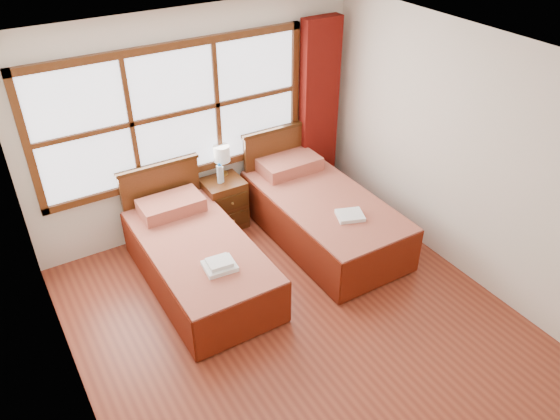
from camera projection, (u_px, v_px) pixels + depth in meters
floor at (302, 329)px, 5.32m from camera, size 4.50×4.50×0.00m
ceiling at (310, 70)px, 3.89m from camera, size 4.50×4.50×0.00m
wall_back at (196, 124)px, 6.21m from camera, size 4.00×0.00×4.00m
wall_left at (63, 305)px, 3.74m from camera, size 0.00×4.50×4.50m
wall_right at (472, 161)px, 5.47m from camera, size 0.00×4.50×4.50m
window at (175, 114)px, 5.96m from camera, size 3.16×0.06×1.56m
curtain at (319, 110)px, 6.87m from camera, size 0.50×0.16×2.30m
bed_left at (197, 258)px, 5.77m from camera, size 1.03×2.05×0.99m
bed_right at (321, 213)px, 6.45m from camera, size 1.09×2.11×1.06m
nightstand at (224, 203)px, 6.64m from camera, size 0.47×0.46×0.63m
towels_left at (220, 265)px, 5.25m from camera, size 0.32×0.29×0.09m
towels_right at (350, 215)px, 5.93m from camera, size 0.35×0.33×0.04m
lamp at (222, 154)px, 6.45m from camera, size 0.20×0.20×0.38m
bottle_near at (220, 174)px, 6.38m from camera, size 0.07×0.07×0.26m
bottle_far at (221, 174)px, 6.40m from camera, size 0.06×0.06×0.23m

